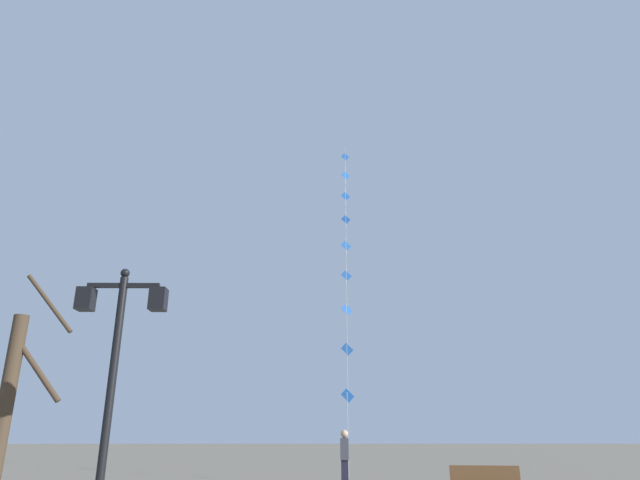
{
  "coord_description": "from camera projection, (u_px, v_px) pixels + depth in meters",
  "views": [
    {
      "loc": [
        0.34,
        -1.1,
        1.59
      ],
      "look_at": [
        0.55,
        14.78,
        7.19
      ],
      "focal_mm": 30.94,
      "sensor_mm": 36.0,
      "label": 1
    }
  ],
  "objects": [
    {
      "name": "twin_lantern_lamp_post",
      "position": [
        117.0,
        343.0,
        9.47
      ],
      "size": [
        1.56,
        0.28,
        4.4
      ],
      "color": "black",
      "rests_on": "ground_plane"
    },
    {
      "name": "kite_train",
      "position": [
        346.0,
        258.0,
        25.81
      ],
      "size": [
        1.15,
        11.01,
        17.68
      ],
      "color": "brown",
      "rests_on": "ground_plane"
    },
    {
      "name": "kite_flyer",
      "position": [
        345.0,
        459.0,
        16.04
      ],
      "size": [
        0.27,
        0.62,
        1.71
      ],
      "rotation": [
        0.0,
        0.0,
        1.49
      ],
      "color": "#1E1E2D",
      "rests_on": "ground_plane"
    },
    {
      "name": "bare_tree",
      "position": [
        8.0,
        406.0,
        10.8
      ],
      "size": [
        1.58,
        1.01,
        4.78
      ],
      "color": "#423323",
      "rests_on": "ground_plane"
    }
  ]
}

